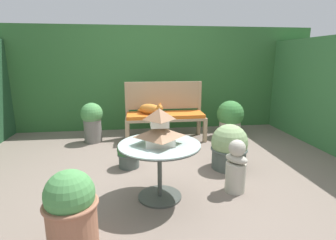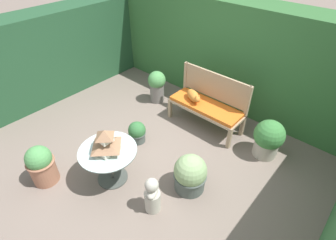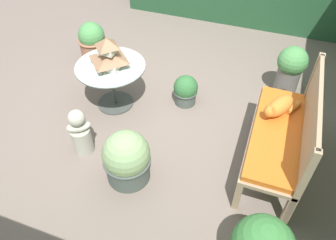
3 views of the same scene
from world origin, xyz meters
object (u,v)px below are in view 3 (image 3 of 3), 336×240
(patio_table, at_px, (111,74))
(potted_plant_hedge_corner, at_px, (127,159))
(potted_plant_table_near, at_px, (186,90))
(garden_bench, at_px, (276,136))
(cat, at_px, (280,107))
(garden_bust, at_px, (80,133))
(potted_plant_patio_mid, at_px, (290,69))
(pagoda_birdhouse, at_px, (108,54))
(potted_plant_path_edge, at_px, (93,44))

(patio_table, bearing_deg, potted_plant_hedge_corner, 33.28)
(potted_plant_hedge_corner, distance_m, potted_plant_table_near, 1.27)
(garden_bench, relative_size, potted_plant_table_near, 3.51)
(garden_bench, relative_size, cat, 3.25)
(garden_bust, relative_size, potted_plant_hedge_corner, 0.99)
(cat, distance_m, potted_plant_patio_mid, 0.98)
(garden_bust, distance_m, potted_plant_patio_mid, 2.57)
(potted_plant_table_near, relative_size, potted_plant_patio_mid, 0.58)
(cat, relative_size, potted_plant_table_near, 1.08)
(garden_bust, xyz_separation_m, potted_plant_table_near, (-1.11, 0.77, -0.08))
(cat, xyz_separation_m, pagoda_birdhouse, (-0.03, -1.87, 0.17))
(potted_plant_path_edge, distance_m, potted_plant_hedge_corner, 2.07)
(patio_table, height_order, pagoda_birdhouse, pagoda_birdhouse)
(garden_bench, xyz_separation_m, potted_plant_hedge_corner, (0.66, -1.28, -0.12))
(garden_bust, bearing_deg, potted_plant_table_near, -160.41)
(cat, height_order, potted_plant_hedge_corner, cat)
(cat, distance_m, patio_table, 1.87)
(patio_table, xyz_separation_m, potted_plant_hedge_corner, (0.94, 0.62, -0.18))
(cat, xyz_separation_m, garden_bust, (0.76, -1.84, -0.28))
(potted_plant_path_edge, relative_size, potted_plant_hedge_corner, 1.09)
(patio_table, height_order, potted_plant_patio_mid, potted_plant_patio_mid)
(patio_table, relative_size, potted_plant_table_near, 2.08)
(potted_plant_path_edge, bearing_deg, potted_plant_table_near, 75.50)
(garden_bust, bearing_deg, pagoda_birdhouse, -123.60)
(garden_bust, distance_m, potted_plant_path_edge, 1.64)
(patio_table, relative_size, potted_plant_path_edge, 1.28)
(cat, bearing_deg, potted_plant_path_edge, -77.00)
(potted_plant_hedge_corner, xyz_separation_m, potted_plant_table_near, (-1.26, 0.18, -0.08))
(patio_table, relative_size, potted_plant_patio_mid, 1.20)
(garden_bench, distance_m, cat, 0.30)
(potted_plant_patio_mid, bearing_deg, garden_bust, -47.89)
(potted_plant_patio_mid, bearing_deg, potted_plant_path_edge, -84.89)
(cat, xyz_separation_m, potted_plant_hedge_corner, (0.91, -1.25, -0.28))
(pagoda_birdhouse, relative_size, potted_plant_table_near, 0.97)
(cat, bearing_deg, potted_plant_table_near, -79.11)
(garden_bust, xyz_separation_m, potted_plant_patio_mid, (-1.72, 1.90, 0.10))
(garden_bench, height_order, potted_plant_hedge_corner, potted_plant_hedge_corner)
(cat, height_order, potted_plant_path_edge, cat)
(patio_table, distance_m, potted_plant_table_near, 0.90)
(garden_bench, distance_m, potted_plant_hedge_corner, 1.45)
(cat, bearing_deg, potted_plant_patio_mid, -154.73)
(garden_bench, bearing_deg, patio_table, -98.47)
(potted_plant_path_edge, bearing_deg, pagoda_birdhouse, 43.29)
(cat, bearing_deg, pagoda_birdhouse, -61.92)
(garden_bust, distance_m, potted_plant_hedge_corner, 0.61)
(cat, bearing_deg, garden_bust, -38.40)
(potted_plant_patio_mid, bearing_deg, cat, -3.82)
(patio_table, distance_m, pagoda_birdhouse, 0.26)
(potted_plant_path_edge, height_order, potted_plant_patio_mid, potted_plant_patio_mid)
(potted_plant_path_edge, xyz_separation_m, potted_plant_table_near, (0.38, 1.45, -0.13))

